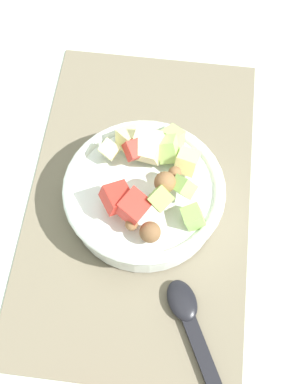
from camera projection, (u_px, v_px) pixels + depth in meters
ground_plane at (140, 199)px, 0.80m from camera, size 2.40×2.40×0.00m
placemat at (140, 198)px, 0.80m from camera, size 0.51×0.31×0.01m
salad_bowl at (145, 193)px, 0.76m from camera, size 0.22×0.22×0.11m
serving_spoon at (193, 329)px, 0.70m from camera, size 0.19×0.11×0.01m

